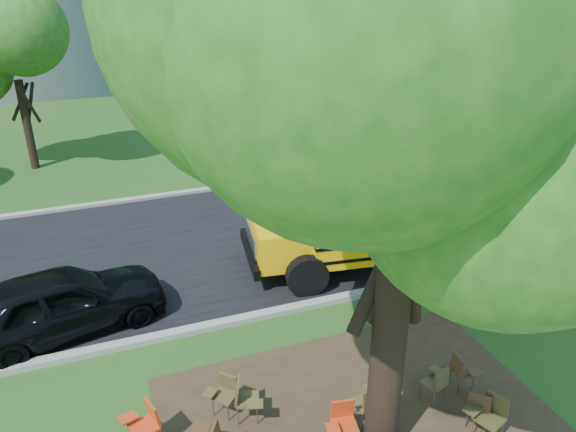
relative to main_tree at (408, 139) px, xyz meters
name	(u,v)px	position (x,y,z in m)	size (l,w,h in m)	color
ground	(294,408)	(-1.04, 1.39, -5.57)	(160.00, 160.00, 0.00)	#255119
dirt_patch	(354,412)	(-0.04, 0.89, -5.55)	(7.00, 4.50, 0.03)	#382819
asphalt_road	(209,245)	(-1.04, 8.39, -5.55)	(80.00, 8.00, 0.04)	black
kerb_near	(248,318)	(-1.04, 4.39, -5.50)	(80.00, 0.25, 0.14)	gray
kerb_far	(182,193)	(-1.04, 12.49, -5.50)	(80.00, 0.25, 0.14)	gray
bg_tree_2	(14,61)	(-6.04, 17.39, -1.35)	(4.80, 4.80, 6.62)	black
bg_tree_3	(354,29)	(6.96, 15.39, -0.54)	(5.60, 5.60, 7.84)	black
bg_tree_4	(525,40)	(14.96, 14.39, -1.22)	(5.00, 5.00, 6.85)	black
main_tree	(408,139)	(0.00, 0.00, 0.00)	(7.20, 7.20, 9.18)	black
school_bus	(503,188)	(6.77, 5.40, -3.71)	(13.39, 4.65, 3.21)	#FBBD07
chair_3	(342,420)	(-0.58, 0.31, -5.02)	(0.64, 0.52, 0.88)	#D04116
chair_6	(490,413)	(1.89, -0.46, -5.00)	(0.70, 0.62, 0.91)	#44411D
chair_7	(480,405)	(1.89, -0.20, -5.05)	(0.72, 0.57, 0.83)	#422817
chair_9	(224,391)	(-2.28, 1.76, -5.06)	(0.70, 0.55, 0.81)	brown
chair_10	(245,397)	(-1.99, 1.43, -5.02)	(0.54, 0.69, 0.88)	brown
chair_11	(369,400)	(0.07, 0.56, -5.02)	(0.59, 0.59, 0.89)	brown
chair_12	(462,369)	(2.19, 0.75, -5.08)	(0.46, 0.55, 0.79)	#4F341C
chair_13	(437,381)	(1.54, 0.62, -5.07)	(0.55, 0.60, 0.80)	brown
chair_14	(145,421)	(-3.75, 1.45, -5.00)	(0.69, 0.63, 0.92)	#C53C15
black_car	(62,302)	(-5.02, 5.48, -4.80)	(1.81, 4.51, 1.54)	black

